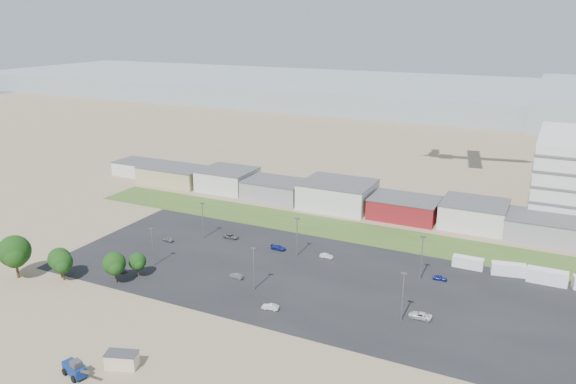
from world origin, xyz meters
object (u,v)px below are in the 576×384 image
Objects in this scene: portable_shed at (122,360)px; parked_car_4 at (236,276)px; parked_car_6 at (278,248)px; telehandler at (74,367)px; parked_car_8 at (440,278)px; parked_car_0 at (420,315)px; parked_car_11 at (326,256)px; parked_car_9 at (231,236)px; parked_car_13 at (270,307)px; parked_car_10 at (119,269)px; box_trailer_a at (468,263)px; tree_far_left at (15,254)px; parked_car_5 at (168,240)px.

parked_car_4 is (-0.24, 38.79, -0.84)m from portable_shed.
portable_shed is at bearing 178.21° from parked_car_6.
telehandler reaches higher than parked_car_8.
parked_car_6 is at bearing 88.36° from parked_car_8.
portable_shed is at bearing -47.31° from parked_car_0.
parked_car_4 is 1.03× the size of parked_car_11.
parked_car_13 is (28.12, -30.30, 0.01)m from parked_car_9.
portable_shed is 7.77m from telehandler.
parked_car_9 is at bearing 113.24° from telehandler.
parked_car_0 is at bearing -129.11° from parked_car_11.
parked_car_9 is (-8.85, 64.95, -1.04)m from telehandler.
telehandler reaches higher than parked_car_9.
parked_car_10 is (-27.17, -9.13, 0.03)m from parked_car_4.
parked_car_4 is (-47.65, -29.56, -0.78)m from box_trailer_a.
box_trailer_a is 2.22× the size of parked_car_8.
parked_car_11 is at bearing 170.96° from parked_car_13.
portable_shed is 38.80m from parked_car_4.
tree_far_left is at bearing 112.91° from parked_car_8.
box_trailer_a reaches higher than parked_car_10.
parked_car_8 is at bearing -92.55° from parked_car_9.
parked_car_8 is at bearing -90.13° from parked_car_6.
box_trailer_a is at bearing 170.89° from parked_car_0.
parked_car_0 is at bearing -115.16° from parked_car_6.
parked_car_8 is 41.28m from parked_car_13.
parked_car_4 reaches higher than parked_car_11.
box_trailer_a is 2.14× the size of parked_car_11.
telehandler is 0.66× the size of tree_far_left.
telehandler is 65.72m from parked_car_0.
parked_car_0 is at bearing 14.25° from tree_far_left.
box_trailer_a is 10.86m from parked_car_8.
portable_shed reaches higher than parked_car_10.
parked_car_4 is 1.07× the size of parked_car_8.
tree_far_left reaches higher than parked_car_4.
parked_car_8 is (48.28, 64.03, -1.07)m from telehandler.
tree_far_left is at bearing 129.25° from parked_car_10.
tree_far_left reaches higher than parked_car_5.
tree_far_left is 51.33m from parked_car_4.
portable_shed is 1.32× the size of parked_car_9.
parked_car_9 is (-14.13, 20.71, 0.02)m from parked_car_4.
parked_car_4 is 24.68m from parked_car_11.
parked_car_6 is at bearing 41.27° from tree_far_left.
parked_car_11 is (28.69, -0.79, -0.03)m from parked_car_9.
parked_car_4 is 0.82× the size of parked_car_9.
parked_car_0 reaches higher than parked_car_11.
parked_car_0 is (-4.73, -29.14, -0.71)m from box_trailer_a.
box_trailer_a is at bearing -83.47° from parked_car_9.
parked_car_13 is at bearing -156.97° from parked_car_6.
telehandler is 1.08× the size of box_trailer_a.
telehandler reaches higher than portable_shed.
tree_far_left is at bearing -24.84° from parked_car_5.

